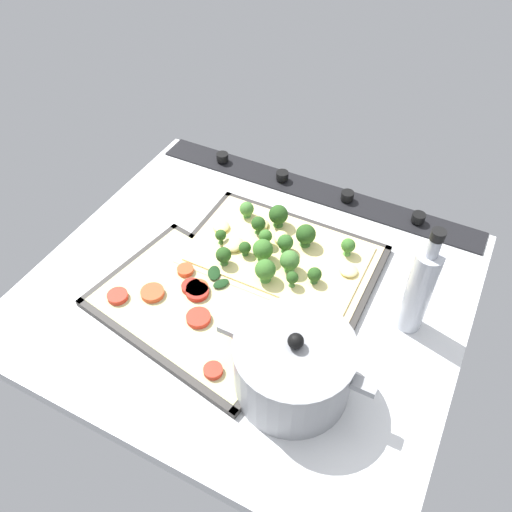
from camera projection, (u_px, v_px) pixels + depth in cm
name	position (u px, v px, depth cm)	size (l,w,h in cm)	color
ground_plane	(249.00, 291.00, 98.66)	(78.38, 70.05, 3.00)	silver
stove_control_panel	(314.00, 189.00, 116.62)	(75.25, 7.00, 2.60)	black
baking_tray_front	(280.00, 258.00, 102.04)	(37.64, 24.71, 1.30)	#33302D
broccoli_pizza	(278.00, 251.00, 100.84)	(35.24, 22.30, 6.20)	beige
baking_tray_back	(200.00, 308.00, 93.58)	(40.61, 31.75, 1.30)	#33302D
veggie_pizza_back	(198.00, 305.00, 93.02)	(37.83, 28.97, 1.90)	#C2C486
cooking_pot	(293.00, 367.00, 78.93)	(25.31, 18.47, 13.67)	gray
oil_bottle	(419.00, 289.00, 84.82)	(4.43, 4.43, 22.40)	#B7BCC6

